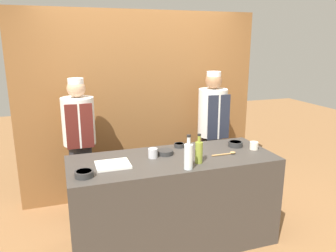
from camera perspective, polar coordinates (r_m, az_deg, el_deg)
The scene contains 15 objects.
ground_plane at distance 3.63m, azimuth 0.85°, elevation -19.31°, with size 14.00×14.00×0.00m, color olive.
cabinet_wall at distance 4.33m, azimuth -4.77°, elevation 3.52°, with size 3.10×0.18×2.40m.
counter at distance 3.40m, azimuth 0.88°, elevation -12.84°, with size 2.02×0.80×0.92m.
sauce_bowl_yellow at distance 3.52m, azimuth 1.98°, elevation -3.33°, with size 0.11×0.11×0.04m.
sauce_bowl_green at distance 2.85m, azimuth -14.41°, elevation -8.03°, with size 0.16×0.16×0.05m.
sauce_bowl_brown at distance 3.29m, azimuth -0.50°, elevation -4.55°, with size 0.16×0.16×0.05m.
sauce_bowl_orange at distance 3.61m, azimuth 11.65°, elevation -3.05°, with size 0.15×0.15×0.05m.
cutting_board at distance 3.05m, azimuth -9.58°, elevation -6.66°, with size 0.31×0.26×0.02m.
bottle_oil at distance 3.06m, azimuth 5.40°, elevation -4.47°, with size 0.07×0.07×0.28m.
bottle_clear at distance 2.90m, azimuth 3.58°, elevation -5.19°, with size 0.08×0.08×0.32m.
cup_cream at distance 3.56m, azimuth 14.74°, elevation -3.32°, with size 0.09×0.09×0.08m.
cup_steel at distance 3.20m, azimuth -2.65°, elevation -4.75°, with size 0.09×0.09×0.09m.
wooden_spoon at distance 3.34m, azimuth 10.29°, elevation -4.73°, with size 0.26×0.05×0.03m.
chef_left at distance 3.85m, azimuth -15.07°, elevation -3.17°, with size 0.36×0.36×1.64m.
chef_right at distance 4.26m, azimuth 7.67°, elevation -0.91°, with size 0.37×0.37×1.66m.
Camera 1 is at (-1.01, -2.84, 2.02)m, focal length 35.00 mm.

